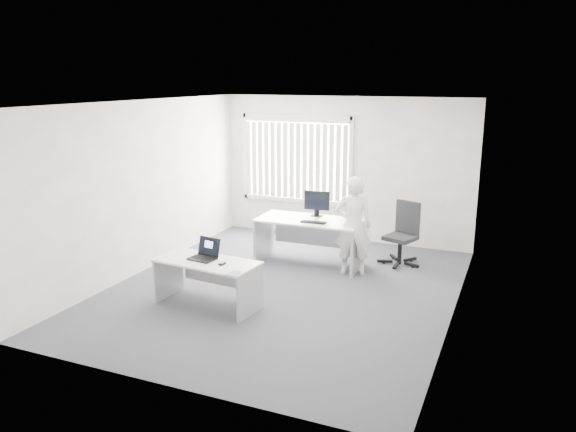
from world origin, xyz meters
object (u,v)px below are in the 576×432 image
at_px(office_chair, 402,245).
at_px(desk_far, 309,232).
at_px(laptop, 202,250).
at_px(monitor, 317,204).
at_px(desk_near, 207,273).
at_px(person, 353,226).

bearing_deg(office_chair, desk_far, -135.24).
distance_m(laptop, monitor, 2.60).
distance_m(desk_near, person, 2.57).
height_order(desk_far, monitor, monitor).
relative_size(laptop, monitor, 0.82).
xyz_separation_m(desk_far, monitor, (0.04, 0.26, 0.45)).
height_order(person, monitor, person).
distance_m(office_chair, laptop, 3.67).
bearing_deg(desk_near, monitor, 79.52).
xyz_separation_m(desk_near, laptop, (-0.08, 0.02, 0.33)).
xyz_separation_m(desk_far, office_chair, (1.45, 0.68, -0.24)).
relative_size(desk_far, person, 1.09).
height_order(desk_far, office_chair, office_chair).
height_order(desk_far, laptop, laptop).
relative_size(office_chair, person, 0.66).
height_order(desk_near, person, person).
bearing_deg(laptop, desk_far, 79.34).
distance_m(office_chair, person, 1.16).
distance_m(desk_near, monitor, 2.64).
bearing_deg(office_chair, laptop, -108.06).
height_order(person, laptop, person).
xyz_separation_m(desk_near, monitor, (0.72, 2.48, 0.55)).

